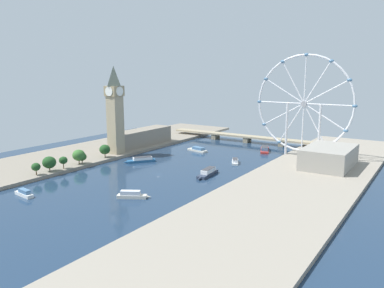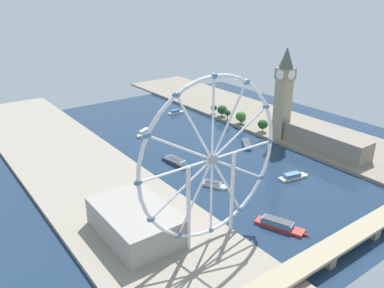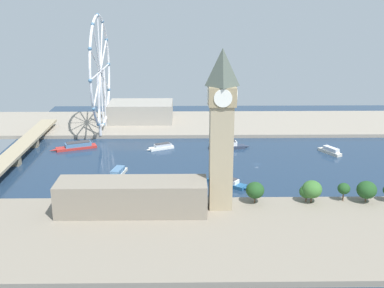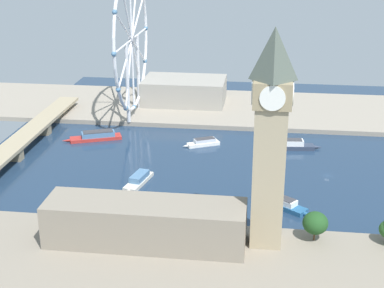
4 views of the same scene
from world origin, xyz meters
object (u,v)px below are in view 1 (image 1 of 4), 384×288
Objects in this scene: tour_boat_4 at (141,160)px; tour_boat_5 at (265,149)px; tour_boat_2 at (24,193)px; parliament_block at (142,137)px; tour_boat_0 at (235,161)px; tour_boat_1 at (208,173)px; riverside_hall at (329,157)px; ferris_wheel at (304,104)px; clock_tower at (115,109)px; river_bridge at (247,137)px; tour_boat_6 at (198,149)px; tour_boat_3 at (132,195)px.

tour_boat_5 is at bearing -178.31° from tour_boat_4.
tour_boat_2 is at bearing 35.73° from tour_boat_4.
tour_boat_0 is at bearing -4.67° from parliament_block.
parliament_block is at bearing -103.66° from tour_boat_4.
parliament_block is at bearing -122.63° from tour_boat_1.
tour_boat_0 is 0.67× the size of tour_boat_1.
riverside_hall is at bearing 127.30° from tour_boat_1.
ferris_wheel is (172.41, 43.57, 42.81)m from parliament_block.
tour_boat_4 is (-125.66, -100.05, -52.75)m from ferris_wheel.
riverside_hall reaches higher than tour_boat_4.
clock_tower is 1.08× the size of parliament_block.
tour_boat_2 is (-127.85, -224.95, -52.85)m from ferris_wheel.
riverside_hall is at bearing -35.15° from river_bridge.
clock_tower is 3.18× the size of tour_boat_4.
tour_boat_4 is 75.93m from tour_boat_6.
tour_boat_5 is at bearing 41.79° from clock_tower.
tour_boat_5 is at bearing -134.86° from tour_boat_6.
clock_tower is 100.22m from tour_boat_6.
tour_boat_0 is (37.62, -107.09, -4.64)m from river_bridge.
clock_tower is 148.30m from tour_boat_3.
tour_boat_2 is (-43.07, -278.24, -4.49)m from river_bridge.
river_bridge is at bearing 61.10° from clock_tower.
tour_boat_0 is 1.03× the size of tour_boat_2.
tour_boat_6 is at bearing 178.25° from riverside_hall.
tour_boat_2 is 124.91m from tour_boat_4.
parliament_block is 2.26× the size of tour_boat_5.
river_bridge reaches higher than tour_boat_2.
tour_boat_5 is (1.85, 68.31, 0.38)m from tour_boat_0.
clock_tower is 189.83m from ferris_wheel.
ferris_wheel reaches higher than riverside_hall.
parliament_block is 2.86× the size of tour_boat_6.
clock_tower reaches higher than tour_boat_2.
ferris_wheel is 3.51× the size of tour_boat_6.
clock_tower is 128.85m from tour_boat_1.
tour_boat_1 reaches higher than tour_boat_3.
tour_boat_3 reaches higher than tour_boat_0.
ferris_wheel reaches higher than tour_boat_3.
tour_boat_0 is 1.00× the size of tour_boat_3.
tour_boat_3 reaches higher than tour_boat_4.
river_bridge is at bearing -94.08° from tour_boat_6.
ferris_wheel is at bearing -113.21° from tour_boat_2.
clock_tower is at bearing -63.51° from tour_boat_4.
tour_boat_5 reaches higher than tour_boat_2.
tour_boat_4 reaches higher than tour_boat_0.
tour_boat_5 is at bearing 173.53° from tour_boat_1.
tour_boat_4 is (46.75, -56.49, -9.94)m from parliament_block.
tour_boat_2 is at bearing -76.20° from parliament_block.
river_bridge reaches higher than tour_boat_6.
tour_boat_5 reaches higher than tour_boat_6.
parliament_block is 141.41m from tour_boat_1.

